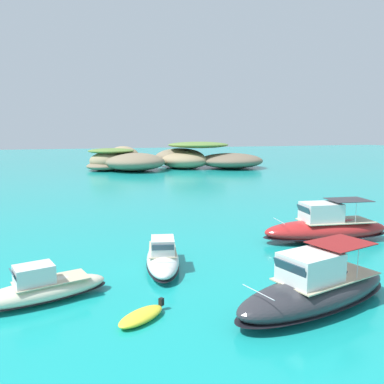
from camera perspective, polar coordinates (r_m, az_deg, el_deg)
ground_plane at (r=21.43m, az=16.65°, el=-14.83°), size 400.00×400.00×0.00m
islet_large at (r=95.52m, az=1.04°, el=5.03°), size 28.68×26.52×6.23m
islet_small at (r=90.56m, az=-10.11°, el=4.55°), size 19.08×20.73×5.22m
motorboat_white at (r=24.89m, az=-4.29°, el=-9.48°), size 3.72×7.09×2.01m
motorboat_red at (r=32.42m, az=18.89°, el=-4.99°), size 10.70×4.79×3.23m
motorboat_cream at (r=21.51m, az=-21.11°, el=-13.08°), size 6.89×3.44×1.96m
motorboat_charcoal at (r=20.18m, az=17.54°, el=-13.42°), size 10.08×4.85×3.03m
dinghy_tender at (r=18.63m, az=-7.41°, el=-17.48°), size 2.78×2.35×0.58m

